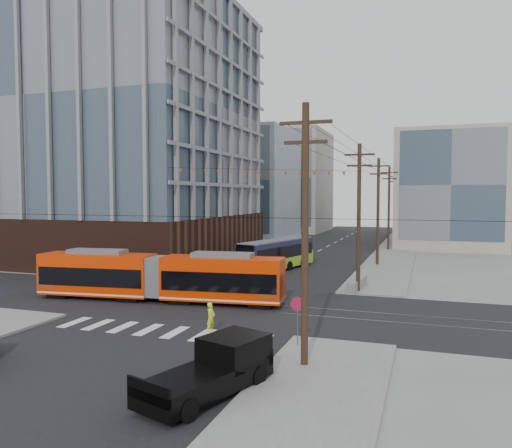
% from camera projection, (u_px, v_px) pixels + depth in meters
% --- Properties ---
extents(ground, '(160.00, 160.00, 0.00)m').
position_uv_depth(ground, '(187.00, 318.00, 29.35)').
color(ground, slate).
extents(office_building, '(30.00, 25.00, 28.60)m').
position_uv_depth(office_building, '(105.00, 134.00, 57.39)').
color(office_building, '#381E16').
rests_on(office_building, ground).
extents(bg_bldg_nw_near, '(18.00, 16.00, 18.00)m').
position_uv_depth(bg_bldg_nw_near, '(237.00, 185.00, 83.44)').
color(bg_bldg_nw_near, '#8C99A5').
rests_on(bg_bldg_nw_near, ground).
extents(bg_bldg_ne_near, '(14.00, 14.00, 16.00)m').
position_uv_depth(bg_bldg_ne_near, '(449.00, 190.00, 68.99)').
color(bg_bldg_ne_near, gray).
rests_on(bg_bldg_ne_near, ground).
extents(bg_bldg_nw_far, '(16.00, 18.00, 20.00)m').
position_uv_depth(bg_bldg_nw_far, '(286.00, 182.00, 101.29)').
color(bg_bldg_nw_far, gray).
rests_on(bg_bldg_nw_far, ground).
extents(bg_bldg_ne_far, '(16.00, 16.00, 14.00)m').
position_uv_depth(bg_bldg_ne_far, '(456.00, 197.00, 87.28)').
color(bg_bldg_ne_far, '#8C99A5').
rests_on(bg_bldg_ne_far, ground).
extents(utility_pole_near, '(0.30, 0.30, 11.00)m').
position_uv_depth(utility_pole_near, '(305.00, 237.00, 20.60)').
color(utility_pole_near, black).
rests_on(utility_pole_near, ground).
extents(utility_pole_far, '(0.30, 0.30, 11.00)m').
position_uv_depth(utility_pole_far, '(396.00, 206.00, 79.13)').
color(utility_pole_far, black).
rests_on(utility_pole_far, ground).
extents(streetcar, '(17.35, 4.34, 3.31)m').
position_uv_depth(streetcar, '(158.00, 277.00, 34.00)').
color(streetcar, red).
rests_on(streetcar, ground).
extents(city_bus, '(5.00, 10.96, 3.04)m').
position_uv_depth(city_bus, '(277.00, 254.00, 48.18)').
color(city_bus, '#191735').
rests_on(city_bus, ground).
extents(pickup_truck, '(3.57, 5.86, 1.87)m').
position_uv_depth(pickup_truck, '(207.00, 371.00, 17.86)').
color(pickup_truck, black).
rests_on(pickup_truck, ground).
extents(parked_car_silver, '(2.36, 4.38, 1.37)m').
position_uv_depth(parked_car_silver, '(195.00, 272.00, 42.70)').
color(parked_car_silver, '#A5A5A5').
rests_on(parked_car_silver, ground).
extents(parked_car_white, '(3.13, 4.84, 1.30)m').
position_uv_depth(parked_car_white, '(226.00, 262.00, 49.00)').
color(parked_car_white, silver).
rests_on(parked_car_white, ground).
extents(parked_car_grey, '(2.18, 4.37, 1.19)m').
position_uv_depth(parked_car_grey, '(238.00, 256.00, 54.11)').
color(parked_car_grey, slate).
rests_on(parked_car_grey, ground).
extents(pedestrian, '(0.44, 0.62, 1.60)m').
position_uv_depth(pedestrian, '(211.00, 318.00, 26.15)').
color(pedestrian, '#D1FC2C').
rests_on(pedestrian, ground).
extents(stop_sign, '(0.81, 0.81, 2.30)m').
position_uv_depth(stop_sign, '(297.00, 324.00, 23.52)').
color(stop_sign, maroon).
rests_on(stop_sign, ground).
extents(jersey_barrier, '(1.33, 4.26, 0.84)m').
position_uv_depth(jersey_barrier, '(357.00, 285.00, 38.06)').
color(jersey_barrier, slate).
rests_on(jersey_barrier, ground).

